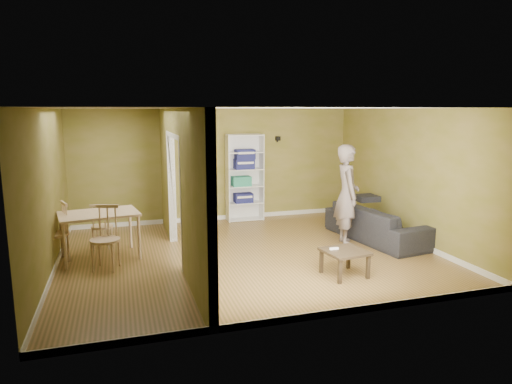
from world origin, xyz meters
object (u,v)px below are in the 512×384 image
sofa (377,218)px  person (347,186)px  coffee_table (345,254)px  chair_far (102,225)px  bookshelf (244,177)px  dining_table (99,217)px  chair_near (105,238)px  chair_left (55,232)px

sofa → person: size_ratio=1.03×
sofa → coffee_table: 2.26m
sofa → coffee_table: sofa is taller
chair_far → coffee_table: bearing=158.2°
person → chair_far: bearing=89.1°
sofa → chair_far: bearing=70.9°
sofa → bookshelf: bookshelf is taller
dining_table → chair_near: bearing=-80.8°
bookshelf → dining_table: 3.79m
sofa → chair_far: size_ratio=2.70×
sofa → chair_left: (-5.97, 0.43, 0.07)m
coffee_table → chair_near: chair_near is taller
dining_table → person: bearing=-5.8°
chair_near → sofa: bearing=20.5°
coffee_table → chair_far: (-3.67, 2.68, 0.08)m
sofa → chair_far: 5.33m
sofa → chair_left: chair_left is taller
person → chair_far: 4.71m
bookshelf → chair_far: bearing=-156.1°
dining_table → sofa: bearing=-4.4°
person → coffee_table: size_ratio=3.65×
chair_left → chair_far: chair_left is taller
person → coffee_table: person is taller
bookshelf → chair_left: (-3.91, -2.02, -0.50)m
coffee_table → chair_near: (-3.59, 1.40, 0.17)m
bookshelf → coffee_table: bearing=-82.9°
chair_near → chair_far: size_ratio=1.20×
chair_left → chair_near: chair_near is taller
person → bookshelf: bearing=41.3°
dining_table → chair_far: bearing=88.6°
bookshelf → chair_left: size_ratio=1.97×
person → chair_left: size_ratio=2.21×
sofa → chair_far: (-5.23, 1.05, -0.01)m
coffee_table → chair_near: bearing=158.6°
coffee_table → chair_near: size_ratio=0.59×
bookshelf → chair_near: (-3.08, -2.67, -0.49)m
bookshelf → chair_near: bookshelf is taller
dining_table → chair_near: 0.68m
person → dining_table: person is taller
sofa → coffee_table: size_ratio=3.77×
bookshelf → chair_far: size_ratio=2.33×
bookshelf → coffee_table: 4.16m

